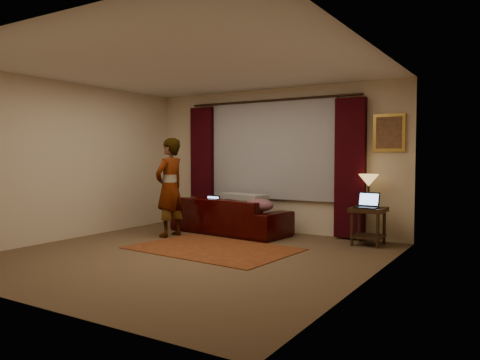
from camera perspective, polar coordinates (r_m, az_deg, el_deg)
name	(u,v)px	position (r m, az deg, el deg)	size (l,w,h in m)	color
floor	(189,256)	(6.63, -6.27, -9.15)	(5.00, 5.00, 0.01)	brown
ceiling	(188,67)	(6.59, -6.40, 13.58)	(5.00, 5.00, 0.02)	silver
wall_back	(273,160)	(8.59, 3.99, 2.40)	(5.00, 0.02, 2.60)	beige
wall_front	(21,165)	(4.76, -25.19, 1.68)	(5.00, 0.02, 2.60)	beige
wall_left	(69,161)	(8.26, -20.16, 2.20)	(0.02, 5.00, 2.60)	beige
wall_right	(369,163)	(5.32, 15.42, 1.96)	(0.02, 5.00, 2.60)	beige
sheer_curtain	(271,149)	(8.54, 3.81, 3.74)	(2.50, 0.05, 1.80)	#9C9CA4
drape_left	(203,166)	(9.29, -4.56, 1.70)	(0.50, 0.14, 2.30)	black
drape_right	(350,168)	(7.90, 13.29, 1.41)	(0.50, 0.14, 2.30)	black
curtain_rod	(270,100)	(8.55, 3.67, 9.65)	(0.04, 0.04, 3.40)	black
picture_frame	(389,133)	(7.82, 17.73, 5.51)	(0.50, 0.04, 0.60)	gold
sofa	(230,209)	(8.36, -1.23, -3.52)	(2.18, 0.94, 0.88)	black
throw_blanket	(243,183)	(8.36, 0.40, -0.41)	(0.90, 0.36, 0.11)	#9C9B96
clothing_pile	(259,206)	(7.83, 2.31, -3.16)	(0.51, 0.40, 0.22)	brown
laptop_sofa	(209,202)	(8.45, -3.83, -2.73)	(0.30, 0.32, 0.21)	black
area_rug	(213,249)	(7.03, -3.32, -8.34)	(2.36, 1.57, 0.01)	brown
end_table	(368,226)	(7.53, 15.37, -5.46)	(0.51, 0.51, 0.59)	black
tiffany_lamp	(368,190)	(7.65, 15.39, -1.21)	(0.32, 0.32, 0.51)	#A57837
laptop_table	(366,200)	(7.36, 15.15, -2.41)	(0.33, 0.36, 0.24)	black
person	(170,187)	(8.08, -8.56, -0.90)	(0.49, 0.49, 1.69)	#9C9B96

